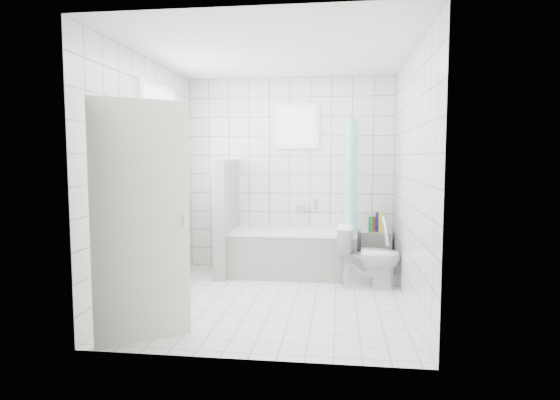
# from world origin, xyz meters

# --- Properties ---
(ground) EXTENTS (3.00, 3.00, 0.00)m
(ground) POSITION_xyz_m (0.00, 0.00, 0.00)
(ground) COLOR white
(ground) RESTS_ON ground
(ceiling) EXTENTS (3.00, 3.00, 0.00)m
(ceiling) POSITION_xyz_m (0.00, 0.00, 2.60)
(ceiling) COLOR white
(ceiling) RESTS_ON ground
(wall_back) EXTENTS (2.80, 0.02, 2.60)m
(wall_back) POSITION_xyz_m (0.00, 1.50, 1.30)
(wall_back) COLOR white
(wall_back) RESTS_ON ground
(wall_front) EXTENTS (2.80, 0.02, 2.60)m
(wall_front) POSITION_xyz_m (0.00, -1.50, 1.30)
(wall_front) COLOR white
(wall_front) RESTS_ON ground
(wall_left) EXTENTS (0.02, 3.00, 2.60)m
(wall_left) POSITION_xyz_m (-1.40, 0.00, 1.30)
(wall_left) COLOR white
(wall_left) RESTS_ON ground
(wall_right) EXTENTS (0.02, 3.00, 2.60)m
(wall_right) POSITION_xyz_m (1.40, 0.00, 1.30)
(wall_right) COLOR white
(wall_right) RESTS_ON ground
(window_left) EXTENTS (0.01, 0.90, 1.40)m
(window_left) POSITION_xyz_m (-1.35, 0.30, 1.60)
(window_left) COLOR white
(window_left) RESTS_ON wall_left
(window_back) EXTENTS (0.50, 0.01, 0.50)m
(window_back) POSITION_xyz_m (0.10, 1.46, 1.95)
(window_back) COLOR white
(window_back) RESTS_ON wall_back
(window_sill) EXTENTS (0.18, 1.02, 0.08)m
(window_sill) POSITION_xyz_m (-1.31, 0.30, 0.86)
(window_sill) COLOR white
(window_sill) RESTS_ON wall_left
(door) EXTENTS (0.66, 0.52, 2.00)m
(door) POSITION_xyz_m (-0.93, -1.24, 1.00)
(door) COLOR silver
(door) RESTS_ON ground
(bathtub) EXTENTS (1.61, 0.77, 0.58)m
(bathtub) POSITION_xyz_m (0.09, 1.12, 0.29)
(bathtub) COLOR white
(bathtub) RESTS_ON ground
(partition_wall) EXTENTS (0.15, 0.85, 1.50)m
(partition_wall) POSITION_xyz_m (-0.78, 1.07, 0.75)
(partition_wall) COLOR white
(partition_wall) RESTS_ON ground
(tiled_ledge) EXTENTS (0.40, 0.24, 0.55)m
(tiled_ledge) POSITION_xyz_m (1.17, 1.38, 0.28)
(tiled_ledge) COLOR white
(tiled_ledge) RESTS_ON ground
(toilet) EXTENTS (0.75, 0.45, 0.74)m
(toilet) POSITION_xyz_m (1.03, 0.65, 0.37)
(toilet) COLOR white
(toilet) RESTS_ON ground
(curtain_rod) EXTENTS (0.02, 0.80, 0.02)m
(curtain_rod) POSITION_xyz_m (0.83, 1.10, 2.00)
(curtain_rod) COLOR silver
(curtain_rod) RESTS_ON wall_back
(shower_curtain) EXTENTS (0.14, 0.48, 1.78)m
(shower_curtain) POSITION_xyz_m (0.83, 0.97, 1.10)
(shower_curtain) COLOR #4BB4DC
(shower_curtain) RESTS_ON curtain_rod
(tub_faucet) EXTENTS (0.18, 0.06, 0.06)m
(tub_faucet) POSITION_xyz_m (0.19, 1.46, 0.85)
(tub_faucet) COLOR silver
(tub_faucet) RESTS_ON wall_back
(sill_bottles) EXTENTS (0.16, 0.73, 0.31)m
(sill_bottles) POSITION_xyz_m (-1.30, 0.26, 1.02)
(sill_bottles) COLOR pink
(sill_bottles) RESTS_ON window_sill
(ledge_bottles) EXTENTS (0.19, 0.17, 0.28)m
(ledge_bottles) POSITION_xyz_m (1.17, 1.35, 0.67)
(ledge_bottles) COLOR #168742
(ledge_bottles) RESTS_ON tiled_ledge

